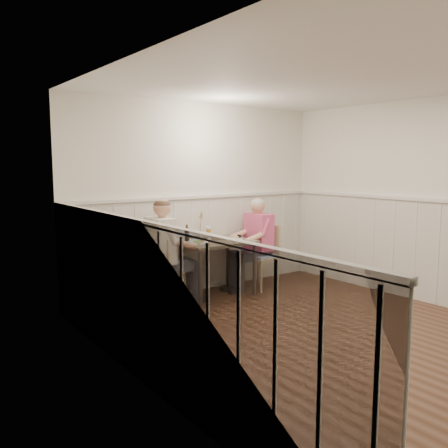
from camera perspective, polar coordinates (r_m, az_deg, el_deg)
name	(u,v)px	position (r m, az deg, el deg)	size (l,w,h in m)	color
ground_plane	(319,334)	(5.20, 11.38, -12.86)	(4.50, 4.50, 0.00)	#432616
room_shell	(323,190)	(4.90, 11.82, 4.07)	(4.04, 4.54, 2.60)	white
wainscot	(276,259)	(5.48, 6.22, -4.23)	(4.00, 4.49, 1.34)	silver
dining_table	(215,248)	(6.35, -1.07, -2.92)	(0.98, 0.70, 0.75)	brown
chair_right	(262,254)	(6.84, 4.63, -3.59)	(0.49, 0.49, 0.90)	tan
chair_left	(162,269)	(5.94, -7.47, -5.41)	(0.55, 0.55, 0.88)	tan
man_in_pink	(257,250)	(6.81, 3.94, -3.10)	(0.61, 0.43, 1.31)	#3F3F47
diner_cream	(164,261)	(5.91, -7.24, -4.49)	(0.66, 0.46, 1.38)	#3F3F47
plate_man	(233,239)	(6.42, 1.14, -1.76)	(0.24, 0.24, 0.06)	white
plate_diner	(198,242)	(6.18, -3.09, -2.13)	(0.24, 0.24, 0.06)	white
beer_glass_a	(209,230)	(6.49, -1.84, -0.78)	(0.07, 0.07, 0.18)	silver
beer_glass_b	(208,231)	(6.42, -1.88, -0.86)	(0.07, 0.07, 0.18)	silver
beer_bottle	(187,234)	(6.30, -4.49, -1.20)	(0.06, 0.06, 0.23)	black
rolled_napkin	(238,242)	(6.17, 1.66, -2.12)	(0.15, 0.15, 0.04)	white
grass_vase	(200,226)	(6.48, -2.92, -0.25)	(0.05, 0.05, 0.40)	silver
gingham_mat	(189,241)	(6.33, -4.19, -2.05)	(0.31, 0.26, 0.01)	#42659F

